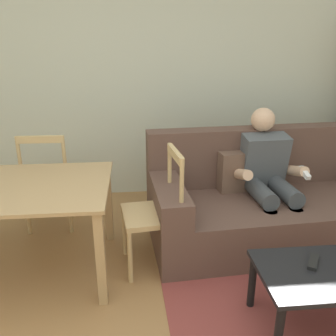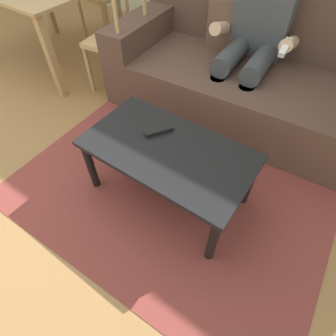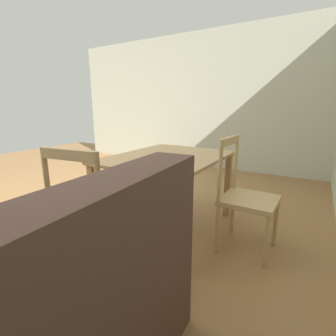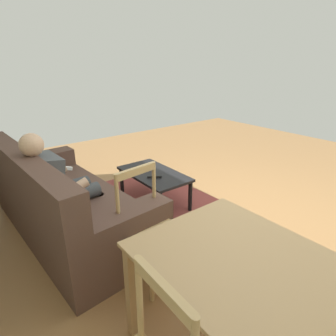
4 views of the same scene
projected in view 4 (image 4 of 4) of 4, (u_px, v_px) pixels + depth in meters
name	position (u px, v px, depth m)	size (l,w,h in m)	color
ground_plane	(243.00, 231.00, 3.03)	(9.01, 9.01, 0.00)	#9E7042
couch	(63.00, 205.00, 2.90)	(2.25, 1.10, 0.94)	brown
person_lounging	(60.00, 185.00, 2.75)	(0.61, 0.85, 1.14)	#4C5156
coffee_table	(154.00, 177.00, 3.51)	(0.95, 0.53, 0.42)	black
tv_remote	(154.00, 176.00, 3.35)	(0.05, 0.17, 0.02)	black
dining_table	(247.00, 280.00, 1.52)	(1.20, 0.93, 0.72)	tan
dining_chair_facing_couch	(150.00, 229.00, 2.27)	(0.47, 0.47, 0.94)	tan
area_rug	(154.00, 202.00, 3.64)	(2.00, 1.40, 0.01)	brown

